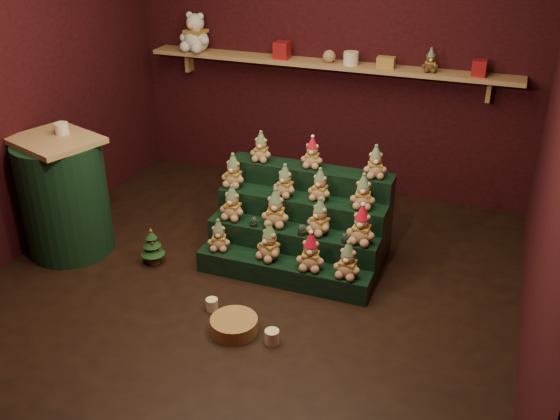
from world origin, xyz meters
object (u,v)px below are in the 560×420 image
at_px(snow_globe_b, 302,230).
at_px(brown_bear, 430,61).
at_px(side_table, 65,196).
at_px(white_bear, 195,27).
at_px(snow_globe_a, 254,221).
at_px(wicker_basket, 234,325).
at_px(snow_globe_c, 345,238).
at_px(mini_christmas_tree, 152,246).
at_px(mug_left, 212,304).
at_px(riser_tier_front, 283,272).
at_px(mug_right, 272,337).

relative_size(snow_globe_b, brown_bear, 0.44).
bearing_deg(side_table, white_bear, 100.18).
distance_m(snow_globe_a, wicker_basket, 0.96).
bearing_deg(white_bear, snow_globe_b, -33.96).
relative_size(snow_globe_c, wicker_basket, 0.24).
xyz_separation_m(snow_globe_b, white_bear, (-1.68, 1.59, 1.15)).
height_order(snow_globe_c, brown_bear, brown_bear).
bearing_deg(wicker_basket, side_table, 162.68).
bearing_deg(white_bear, mini_christmas_tree, -66.14).
bearing_deg(side_table, mini_christmas_tree, 22.03).
height_order(mini_christmas_tree, mug_left, mini_christmas_tree).
relative_size(riser_tier_front, snow_globe_b, 15.68).
height_order(snow_globe_b, mug_left, snow_globe_b).
relative_size(side_table, white_bear, 2.12).
relative_size(riser_tier_front, mug_right, 14.06).
xyz_separation_m(riser_tier_front, mini_christmas_tree, (-1.10, -0.12, 0.07)).
relative_size(mini_christmas_tree, wicker_basket, 1.00).
height_order(snow_globe_a, mug_left, snow_globe_a).
bearing_deg(mug_left, white_bear, 118.13).
height_order(snow_globe_b, brown_bear, brown_bear).
height_order(snow_globe_b, wicker_basket, snow_globe_b).
bearing_deg(mini_christmas_tree, riser_tier_front, 6.00).
bearing_deg(mug_right, wicker_basket, 175.52).
bearing_deg(white_bear, mug_right, -44.96).
bearing_deg(snow_globe_b, side_table, -170.94).
xyz_separation_m(side_table, mini_christmas_tree, (0.78, 0.04, -0.34)).
bearing_deg(snow_globe_c, mug_left, -139.27).
bearing_deg(snow_globe_a, snow_globe_b, 0.00).
height_order(snow_globe_a, mini_christmas_tree, snow_globe_a).
relative_size(snow_globe_b, mug_right, 0.90).
relative_size(mug_right, brown_bear, 0.49).
distance_m(riser_tier_front, snow_globe_b, 0.37).
height_order(riser_tier_front, snow_globe_a, snow_globe_a).
bearing_deg(mug_right, brown_bear, 77.49).
bearing_deg(wicker_basket, white_bear, 121.03).
bearing_deg(snow_globe_a, brown_bear, 56.50).
bearing_deg(riser_tier_front, snow_globe_a, 152.39).
xyz_separation_m(wicker_basket, brown_bear, (0.84, 2.46, 1.37)).
xyz_separation_m(riser_tier_front, snow_globe_c, (0.45, 0.16, 0.31)).
xyz_separation_m(side_table, wicker_basket, (1.78, -0.55, -0.45)).
height_order(snow_globe_a, snow_globe_b, snow_globe_b).
xyz_separation_m(snow_globe_a, snow_globe_b, (0.40, 0.00, 0.00)).
bearing_deg(mug_right, snow_globe_a, 119.31).
height_order(snow_globe_b, mug_right, snow_globe_b).
bearing_deg(riser_tier_front, brown_bear, 66.91).
bearing_deg(mini_christmas_tree, mug_left, -29.34).
bearing_deg(snow_globe_a, white_bear, 128.67).
relative_size(snow_globe_a, snow_globe_c, 1.02).
height_order(snow_globe_a, white_bear, white_bear).
distance_m(snow_globe_a, mini_christmas_tree, 0.87).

